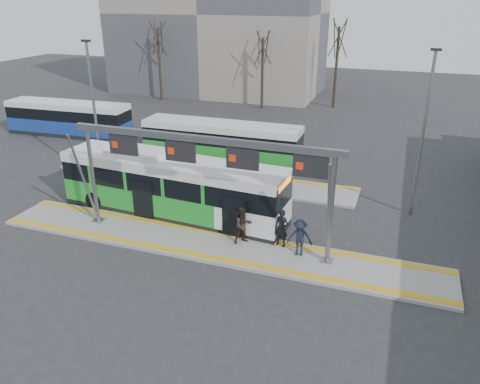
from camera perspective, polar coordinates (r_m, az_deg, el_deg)
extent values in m
plane|color=#2D2D30|center=(22.54, -3.60, -6.63)|extent=(120.00, 120.00, 0.00)
cube|color=gray|center=(22.51, -3.60, -6.46)|extent=(22.00, 3.00, 0.15)
cube|color=gray|center=(30.60, -4.69, 1.80)|extent=(20.00, 3.00, 0.15)
cube|color=gold|center=(23.39, -2.51, -4.98)|extent=(22.00, 0.35, 0.02)
cube|color=gold|center=(21.56, -4.81, -7.68)|extent=(22.00, 0.35, 0.02)
cube|color=gold|center=(31.55, -3.85, 2.66)|extent=(20.00, 0.35, 0.02)
cylinder|color=slate|center=(24.71, -17.51, 1.91)|extent=(0.20, 0.20, 5.05)
cube|color=slate|center=(25.68, -16.85, -3.28)|extent=(0.50, 0.50, 0.06)
cylinder|color=slate|center=(24.20, -18.47, 1.34)|extent=(0.12, 1.46, 4.90)
cylinder|color=slate|center=(20.25, 11.05, -2.14)|extent=(0.20, 0.20, 5.05)
cube|color=slate|center=(21.42, 10.54, -8.18)|extent=(0.50, 0.50, 0.06)
cylinder|color=slate|center=(19.63, 10.71, -2.97)|extent=(0.12, 1.46, 4.90)
cube|color=slate|center=(20.92, -4.90, 6.46)|extent=(13.00, 0.25, 0.30)
cube|color=black|center=(23.01, -14.01, 5.58)|extent=(1.50, 0.12, 0.95)
cube|color=#BA280B|center=(23.20, -15.05, 5.62)|extent=(0.32, 0.02, 0.32)
cube|color=black|center=(21.55, -7.28, 4.91)|extent=(1.50, 0.12, 0.95)
cube|color=#BA280B|center=(21.69, -8.43, 4.96)|extent=(0.32, 0.02, 0.32)
cube|color=black|center=(20.43, 0.30, 4.07)|extent=(1.50, 0.12, 0.95)
cube|color=#BA280B|center=(20.51, -0.95, 4.14)|extent=(0.32, 0.02, 0.32)
cube|color=black|center=(19.70, 8.58, 3.07)|extent=(1.50, 0.12, 0.95)
cube|color=#BA280B|center=(19.72, 7.26, 3.16)|extent=(0.32, 0.02, 0.32)
cube|color=gray|center=(58.23, -2.70, 20.99)|extent=(24.00, 12.00, 18.00)
cube|color=black|center=(25.84, -8.03, -2.28)|extent=(12.67, 3.49, 0.37)
cube|color=green|center=(25.52, -8.13, -0.69)|extent=(12.67, 3.49, 1.20)
cube|color=black|center=(25.09, -8.27, 1.65)|extent=(12.66, 3.41, 1.04)
cube|color=white|center=(24.81, -8.38, 3.33)|extent=(12.67, 3.49, 0.52)
cube|color=orange|center=(22.38, 5.46, 0.95)|extent=(0.17, 1.86, 0.29)
cube|color=white|center=(25.80, -12.41, 4.79)|extent=(3.25, 2.07, 0.31)
cylinder|color=black|center=(27.27, -17.28, -0.96)|extent=(1.06, 0.38, 1.04)
cylinder|color=black|center=(28.93, -14.34, 0.78)|extent=(1.06, 0.38, 1.04)
cylinder|color=black|center=(23.14, -1.56, -4.28)|extent=(1.06, 0.38, 1.04)
cylinder|color=black|center=(25.08, 0.70, -2.00)|extent=(1.06, 0.38, 1.04)
cube|color=black|center=(33.65, -2.24, 4.03)|extent=(11.30, 2.49, 0.33)
cube|color=green|center=(33.42, -2.26, 5.17)|extent=(11.30, 2.49, 1.08)
cube|color=black|center=(33.13, -2.28, 6.84)|extent=(11.30, 2.42, 0.94)
cube|color=white|center=(32.93, -2.30, 8.01)|extent=(11.30, 2.49, 0.47)
cylinder|color=black|center=(34.23, -9.08, 4.63)|extent=(0.94, 0.29, 0.94)
cylinder|color=black|center=(36.00, -7.54, 5.65)|extent=(0.94, 0.29, 0.94)
cylinder|color=black|center=(31.58, 2.81, 3.31)|extent=(0.94, 0.29, 0.94)
cylinder|color=black|center=(33.49, 3.83, 4.46)|extent=(0.94, 0.29, 0.94)
cube|color=black|center=(42.68, -19.91, 6.81)|extent=(10.77, 2.93, 0.32)
cube|color=#193999|center=(42.51, -20.04, 7.71)|extent=(10.77, 2.93, 1.07)
cube|color=black|center=(42.28, -20.22, 9.00)|extent=(10.76, 2.85, 0.93)
cube|color=white|center=(42.13, -20.36, 9.92)|extent=(10.77, 2.93, 0.46)
cylinder|color=black|center=(44.13, -24.70, 6.98)|extent=(0.94, 0.33, 0.93)
cylinder|color=black|center=(45.64, -23.06, 7.74)|extent=(0.94, 0.33, 0.93)
cylinder|color=black|center=(40.00, -17.07, 6.59)|extent=(0.94, 0.33, 0.93)
cylinder|color=black|center=(41.66, -15.55, 7.41)|extent=(0.94, 0.33, 0.93)
imported|color=black|center=(21.93, 5.08, -4.42)|extent=(0.74, 0.56, 1.82)
imported|color=#2C201D|center=(22.11, 0.39, -4.06)|extent=(1.12, 1.12, 1.84)
imported|color=black|center=(21.27, 7.31, -5.53)|extent=(1.20, 0.76, 1.78)
cylinder|color=#382B21|center=(49.17, 2.74, 14.19)|extent=(0.28, 0.28, 7.06)
cylinder|color=#382B21|center=(50.36, 11.64, 14.56)|extent=(0.28, 0.28, 8.08)
cylinder|color=#382B21|center=(54.00, -9.77, 15.02)|extent=(0.28, 0.28, 7.66)
cylinder|color=slate|center=(29.37, -17.22, 8.68)|extent=(0.16, 0.16, 8.70)
cube|color=black|center=(28.67, -18.28, 17.11)|extent=(0.50, 0.25, 0.12)
cylinder|color=slate|center=(25.81, 21.33, 6.19)|extent=(0.16, 0.16, 8.68)
cube|color=black|center=(25.01, 22.81, 15.72)|extent=(0.50, 0.25, 0.12)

